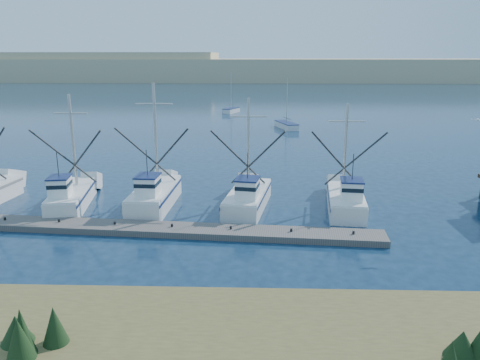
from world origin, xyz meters
The scene contains 7 objects.
ground centered at (0.00, 0.00, 0.00)m, with size 500.00×500.00×0.00m, color #0C2135.
floating_dock centered at (-8.29, 5.95, 0.22)m, with size 32.29×2.15×0.43m, color #605B56.
dune_ridge centered at (0.00, 210.00, 5.00)m, with size 360.00×60.00×10.00m, color tan.
trawler_fleet centered at (-8.69, 10.95, 0.95)m, with size 32.39×8.21×9.57m.
sailboat_near centered at (4.40, 53.11, 0.49)m, with size 3.73×6.65×8.10m.
sailboat_far centered at (-5.80, 74.31, 0.50)m, with size 3.58×5.07×8.10m.
flying_gull centered at (13.98, 7.69, 7.49)m, with size 0.93×0.17×0.17m.
Camera 1 is at (-0.75, -23.66, 11.60)m, focal length 35.00 mm.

